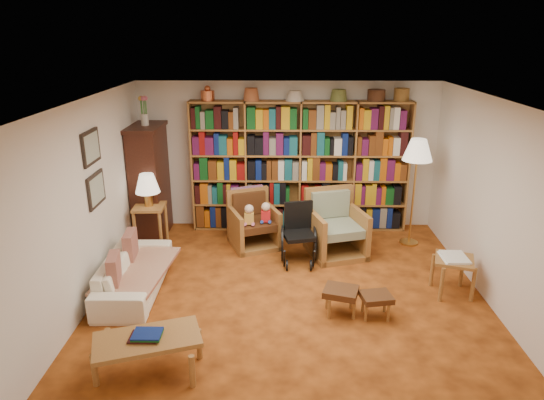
{
  "coord_description": "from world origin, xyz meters",
  "views": [
    {
      "loc": [
        -0.15,
        -5.53,
        3.25
      ],
      "look_at": [
        -0.24,
        0.6,
        1.12
      ],
      "focal_mm": 32.0,
      "sensor_mm": 36.0,
      "label": 1
    }
  ],
  "objects_px": {
    "armchair_sage": "(336,229)",
    "side_table_lamp": "(150,216)",
    "armchair_leather": "(254,222)",
    "floor_lamp": "(418,154)",
    "footstool_b": "(376,299)",
    "footstool_a": "(341,293)",
    "coffee_table": "(147,342)",
    "sofa": "(134,273)",
    "wheelchair": "(298,235)",
    "side_table_papers": "(454,264)"
  },
  "relations": [
    {
      "from": "coffee_table",
      "to": "floor_lamp",
      "type": "bearing_deg",
      "value": 43.07
    },
    {
      "from": "sofa",
      "to": "floor_lamp",
      "type": "xyz_separation_m",
      "value": [
        4.01,
        1.56,
        1.23
      ]
    },
    {
      "from": "footstool_b",
      "to": "sofa",
      "type": "bearing_deg",
      "value": 168.97
    },
    {
      "from": "floor_lamp",
      "to": "side_table_papers",
      "type": "bearing_deg",
      "value": -84.89
    },
    {
      "from": "side_table_lamp",
      "to": "armchair_leather",
      "type": "bearing_deg",
      "value": 7.28
    },
    {
      "from": "floor_lamp",
      "to": "footstool_b",
      "type": "xyz_separation_m",
      "value": [
        -0.95,
        -2.15,
        -1.24
      ]
    },
    {
      "from": "wheelchair",
      "to": "floor_lamp",
      "type": "relative_size",
      "value": 0.51
    },
    {
      "from": "armchair_leather",
      "to": "armchair_sage",
      "type": "relative_size",
      "value": 0.94
    },
    {
      "from": "side_table_lamp",
      "to": "armchair_leather",
      "type": "xyz_separation_m",
      "value": [
        1.61,
        0.21,
        -0.17
      ]
    },
    {
      "from": "armchair_sage",
      "to": "footstool_b",
      "type": "height_order",
      "value": "armchair_sage"
    },
    {
      "from": "armchair_leather",
      "to": "footstool_b",
      "type": "height_order",
      "value": "armchair_leather"
    },
    {
      "from": "armchair_leather",
      "to": "coffee_table",
      "type": "distance_m",
      "value": 3.28
    },
    {
      "from": "side_table_papers",
      "to": "sofa",
      "type": "bearing_deg",
      "value": 179.54
    },
    {
      "from": "side_table_lamp",
      "to": "wheelchair",
      "type": "height_order",
      "value": "wheelchair"
    },
    {
      "from": "footstool_a",
      "to": "armchair_sage",
      "type": "bearing_deg",
      "value": 85.87
    },
    {
      "from": "wheelchair",
      "to": "footstool_a",
      "type": "relative_size",
      "value": 1.85
    },
    {
      "from": "footstool_b",
      "to": "coffee_table",
      "type": "height_order",
      "value": "coffee_table"
    },
    {
      "from": "sofa",
      "to": "footstool_a",
      "type": "height_order",
      "value": "sofa"
    },
    {
      "from": "coffee_table",
      "to": "side_table_lamp",
      "type": "bearing_deg",
      "value": 103.45
    },
    {
      "from": "sofa",
      "to": "armchair_sage",
      "type": "distance_m",
      "value": 3.05
    },
    {
      "from": "sofa",
      "to": "side_table_papers",
      "type": "distance_m",
      "value": 4.16
    },
    {
      "from": "armchair_sage",
      "to": "coffee_table",
      "type": "relative_size",
      "value": 0.89
    },
    {
      "from": "wheelchair",
      "to": "side_table_papers",
      "type": "distance_m",
      "value": 2.19
    },
    {
      "from": "armchair_leather",
      "to": "armchair_sage",
      "type": "bearing_deg",
      "value": -12.12
    },
    {
      "from": "wheelchair",
      "to": "sofa",
      "type": "bearing_deg",
      "value": -156.81
    },
    {
      "from": "footstool_a",
      "to": "side_table_papers",
      "type": "bearing_deg",
      "value": 18.36
    },
    {
      "from": "wheelchair",
      "to": "coffee_table",
      "type": "bearing_deg",
      "value": -121.73
    },
    {
      "from": "armchair_leather",
      "to": "footstool_a",
      "type": "relative_size",
      "value": 2.0
    },
    {
      "from": "wheelchair",
      "to": "footstool_b",
      "type": "bearing_deg",
      "value": -60.39
    },
    {
      "from": "armchair_sage",
      "to": "footstool_b",
      "type": "distance_m",
      "value": 1.87
    },
    {
      "from": "side_table_papers",
      "to": "coffee_table",
      "type": "bearing_deg",
      "value": -155.79
    },
    {
      "from": "side_table_papers",
      "to": "footstool_b",
      "type": "relative_size",
      "value": 1.49
    },
    {
      "from": "side_table_papers",
      "to": "footstool_b",
      "type": "bearing_deg",
      "value": -152.62
    },
    {
      "from": "armchair_sage",
      "to": "side_table_lamp",
      "type": "bearing_deg",
      "value": 178.67
    },
    {
      "from": "footstool_b",
      "to": "coffee_table",
      "type": "bearing_deg",
      "value": -157.25
    },
    {
      "from": "floor_lamp",
      "to": "armchair_leather",
      "type": "bearing_deg",
      "value": -179.19
    },
    {
      "from": "footstool_b",
      "to": "armchair_sage",
      "type": "bearing_deg",
      "value": 98.84
    },
    {
      "from": "wheelchair",
      "to": "footstool_b",
      "type": "xyz_separation_m",
      "value": [
        0.87,
        -1.54,
        -0.16
      ]
    },
    {
      "from": "floor_lamp",
      "to": "footstool_a",
      "type": "relative_size",
      "value": 3.6
    },
    {
      "from": "side_table_lamp",
      "to": "footstool_a",
      "type": "height_order",
      "value": "side_table_lamp"
    },
    {
      "from": "armchair_leather",
      "to": "side_table_lamp",
      "type": "bearing_deg",
      "value": -172.72
    },
    {
      "from": "sofa",
      "to": "coffee_table",
      "type": "relative_size",
      "value": 1.5
    },
    {
      "from": "side_table_papers",
      "to": "footstool_b",
      "type": "distance_m",
      "value": 1.24
    },
    {
      "from": "side_table_papers",
      "to": "footstool_a",
      "type": "xyz_separation_m",
      "value": [
        -1.51,
        -0.5,
        -0.15
      ]
    },
    {
      "from": "side_table_lamp",
      "to": "footstool_a",
      "type": "xyz_separation_m",
      "value": [
        2.75,
        -1.85,
        -0.26
      ]
    },
    {
      "from": "footstool_b",
      "to": "floor_lamp",
      "type": "bearing_deg",
      "value": 66.26
    },
    {
      "from": "armchair_leather",
      "to": "side_table_papers",
      "type": "relative_size",
      "value": 1.61
    },
    {
      "from": "floor_lamp",
      "to": "footstool_b",
      "type": "relative_size",
      "value": 4.31
    },
    {
      "from": "floor_lamp",
      "to": "footstool_b",
      "type": "distance_m",
      "value": 2.66
    },
    {
      "from": "wheelchair",
      "to": "coffee_table",
      "type": "relative_size",
      "value": 0.77
    }
  ]
}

